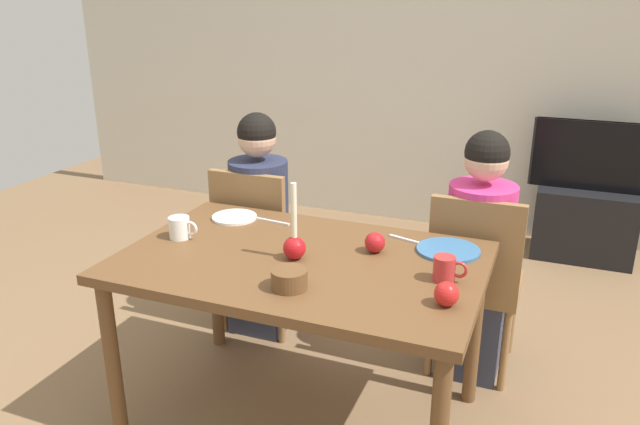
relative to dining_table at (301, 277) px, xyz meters
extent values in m
plane|color=brown|center=(0.00, 0.00, -0.67)|extent=(7.68, 7.68, 0.00)
cube|color=beige|center=(0.00, 2.60, 0.63)|extent=(6.40, 0.10, 2.60)
cube|color=brown|center=(0.00, 0.00, 0.06)|extent=(1.40, 0.90, 0.04)
cylinder|color=brown|center=(-0.64, -0.39, -0.31)|extent=(0.06, 0.06, 0.71)
cylinder|color=brown|center=(-0.64, 0.39, -0.31)|extent=(0.06, 0.06, 0.71)
cylinder|color=brown|center=(0.64, 0.39, -0.31)|extent=(0.06, 0.06, 0.71)
cube|color=olive|center=(-0.51, 0.69, -0.24)|extent=(0.40, 0.40, 0.04)
cube|color=olive|center=(-0.51, 0.51, 0.01)|extent=(0.40, 0.04, 0.45)
cylinder|color=olive|center=(-0.34, 0.86, -0.46)|extent=(0.04, 0.04, 0.41)
cylinder|color=olive|center=(-0.68, 0.86, -0.46)|extent=(0.04, 0.04, 0.41)
cylinder|color=olive|center=(-0.34, 0.52, -0.46)|extent=(0.04, 0.04, 0.41)
cylinder|color=olive|center=(-0.68, 0.52, -0.46)|extent=(0.04, 0.04, 0.41)
cube|color=olive|center=(0.60, 0.69, -0.24)|extent=(0.40, 0.40, 0.04)
cube|color=olive|center=(0.60, 0.51, 0.01)|extent=(0.40, 0.04, 0.45)
cylinder|color=olive|center=(0.77, 0.86, -0.46)|extent=(0.04, 0.04, 0.41)
cylinder|color=olive|center=(0.43, 0.86, -0.46)|extent=(0.04, 0.04, 0.41)
cylinder|color=olive|center=(0.77, 0.52, -0.46)|extent=(0.04, 0.04, 0.41)
cylinder|color=olive|center=(0.43, 0.52, -0.46)|extent=(0.04, 0.04, 0.41)
cube|color=#33384C|center=(-0.51, 0.64, -0.44)|extent=(0.28, 0.28, 0.45)
cylinder|color=#282D47|center=(-0.51, 0.64, 0.02)|extent=(0.30, 0.30, 0.48)
sphere|color=tan|center=(-0.51, 0.64, 0.38)|extent=(0.19, 0.19, 0.19)
sphere|color=black|center=(-0.51, 0.64, 0.41)|extent=(0.19, 0.19, 0.19)
cube|color=#33384C|center=(0.60, 0.64, -0.44)|extent=(0.28, 0.28, 0.45)
cylinder|color=#D1337A|center=(0.60, 0.64, 0.02)|extent=(0.30, 0.30, 0.48)
sphere|color=tan|center=(0.60, 0.64, 0.38)|extent=(0.19, 0.19, 0.19)
sphere|color=black|center=(0.60, 0.64, 0.41)|extent=(0.19, 0.19, 0.19)
cube|color=black|center=(1.10, 2.30, -0.43)|extent=(0.64, 0.40, 0.48)
cube|color=black|center=(1.10, 2.30, 0.04)|extent=(0.79, 0.04, 0.46)
cube|color=black|center=(1.10, 2.30, 0.04)|extent=(0.76, 0.05, 0.46)
sphere|color=red|center=(-0.02, -0.02, 0.13)|extent=(0.09, 0.09, 0.09)
cylinder|color=#EFE5C6|center=(-0.02, -0.02, 0.28)|extent=(0.02, 0.02, 0.22)
cylinder|color=white|center=(-0.46, 0.29, 0.09)|extent=(0.20, 0.20, 0.01)
cylinder|color=teal|center=(0.52, 0.27, 0.09)|extent=(0.25, 0.25, 0.01)
cylinder|color=white|center=(-0.55, 0.00, 0.13)|extent=(0.09, 0.09, 0.09)
torus|color=white|center=(-0.50, 0.00, 0.13)|extent=(0.06, 0.01, 0.06)
cylinder|color=#B72D2D|center=(0.55, 0.01, 0.13)|extent=(0.08, 0.08, 0.09)
torus|color=#B72D2D|center=(0.61, 0.01, 0.13)|extent=(0.06, 0.01, 0.06)
cube|color=silver|center=(-0.28, 0.31, 0.09)|extent=(0.18, 0.03, 0.01)
cube|color=silver|center=(0.35, 0.32, 0.09)|extent=(0.18, 0.06, 0.01)
cylinder|color=brown|center=(0.07, -0.26, 0.12)|extent=(0.13, 0.13, 0.07)
sphere|color=red|center=(0.60, -0.18, 0.12)|extent=(0.08, 0.08, 0.08)
sphere|color=#AE181D|center=(0.25, 0.16, 0.12)|extent=(0.08, 0.08, 0.08)
camera|label=1|loc=(0.89, -2.02, 1.06)|focal=34.76mm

